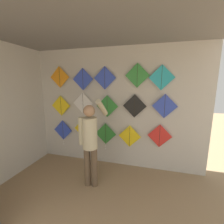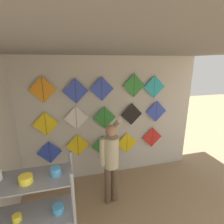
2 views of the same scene
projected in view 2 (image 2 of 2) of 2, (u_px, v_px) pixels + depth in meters
name	position (u px, v px, depth m)	size (l,w,h in m)	color
back_panel	(104.00, 119.00, 4.00)	(4.44, 0.06, 2.80)	beige
ceiling_slab	(145.00, 46.00, 1.74)	(4.44, 4.76, 0.04)	gray
shopkeeper	(111.00, 157.00, 3.23)	(0.43, 0.62, 1.72)	brown
kite_0	(50.00, 154.00, 3.79)	(0.53, 0.04, 0.66)	blue
kite_1	(78.00, 145.00, 3.91)	(0.53, 0.01, 0.53)	yellow
kite_2	(103.00, 147.00, 4.09)	(0.53, 0.04, 0.66)	#338C38
kite_3	(127.00, 143.00, 4.23)	(0.53, 0.01, 0.53)	yellow
kite_4	(152.00, 137.00, 4.37)	(0.53, 0.01, 0.53)	red
kite_5	(46.00, 124.00, 3.60)	(0.53, 0.01, 0.53)	yellow
kite_6	(76.00, 118.00, 3.73)	(0.53, 0.01, 0.53)	white
kite_7	(105.00, 118.00, 3.90)	(0.53, 0.01, 0.53)	#338C38
kite_8	(131.00, 114.00, 4.05)	(0.53, 0.01, 0.53)	black
kite_9	(156.00, 111.00, 4.20)	(0.53, 0.01, 0.53)	blue
kite_10	(43.00, 90.00, 3.41)	(0.53, 0.01, 0.53)	orange
kite_11	(76.00, 91.00, 3.58)	(0.53, 0.01, 0.53)	blue
kite_12	(102.00, 89.00, 3.71)	(0.53, 0.01, 0.53)	blue
kite_13	(134.00, 86.00, 3.87)	(0.53, 0.01, 0.53)	#338C38
kite_14	(154.00, 87.00, 4.01)	(0.53, 0.01, 0.53)	#28B2C6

